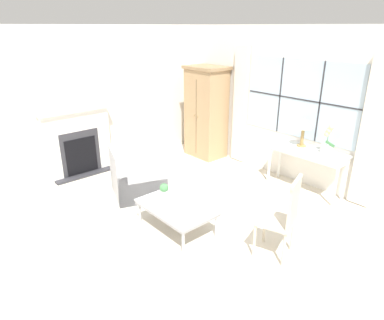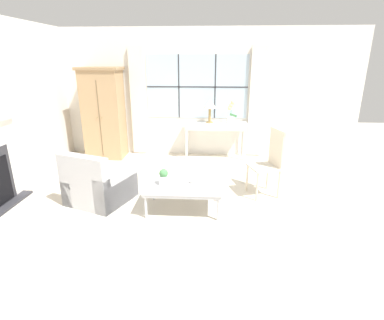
{
  "view_description": "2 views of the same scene",
  "coord_description": "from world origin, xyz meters",
  "px_view_note": "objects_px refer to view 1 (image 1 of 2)",
  "views": [
    {
      "loc": [
        3.3,
        -2.45,
        2.78
      ],
      "look_at": [
        -0.21,
        0.63,
        0.94
      ],
      "focal_mm": 32.0,
      "sensor_mm": 36.0,
      "label": 1
    },
    {
      "loc": [
        0.32,
        -3.81,
        2.15
      ],
      "look_at": [
        0.06,
        0.31,
        0.75
      ],
      "focal_mm": 28.0,
      "sensor_mm": 36.0,
      "label": 2
    }
  ],
  "objects_px": {
    "table_lamp": "(304,124)",
    "armchair_upholstered": "(136,180)",
    "pillar_candle": "(186,205)",
    "potted_plant_small": "(164,191)",
    "console_table": "(307,153)",
    "coffee_table": "(176,208)",
    "side_chair_wooden": "(284,214)",
    "armoire": "(206,112)",
    "fireplace": "(77,138)",
    "potted_orchid": "(327,142)"
  },
  "relations": [
    {
      "from": "armoire",
      "to": "potted_plant_small",
      "type": "distance_m",
      "value": 3.02
    },
    {
      "from": "console_table",
      "to": "potted_plant_small",
      "type": "relative_size",
      "value": 5.85
    },
    {
      "from": "potted_plant_small",
      "to": "armchair_upholstered",
      "type": "bearing_deg",
      "value": 170.51
    },
    {
      "from": "armoire",
      "to": "table_lamp",
      "type": "xyz_separation_m",
      "value": [
        2.34,
        0.09,
        0.2
      ]
    },
    {
      "from": "fireplace",
      "to": "console_table",
      "type": "height_order",
      "value": "fireplace"
    },
    {
      "from": "armoire",
      "to": "pillar_candle",
      "type": "relative_size",
      "value": 16.51
    },
    {
      "from": "fireplace",
      "to": "console_table",
      "type": "distance_m",
      "value": 4.3
    },
    {
      "from": "fireplace",
      "to": "console_table",
      "type": "xyz_separation_m",
      "value": [
        3.35,
        2.69,
        -0.04
      ]
    },
    {
      "from": "table_lamp",
      "to": "side_chair_wooden",
      "type": "relative_size",
      "value": 0.47
    },
    {
      "from": "fireplace",
      "to": "potted_orchid",
      "type": "height_order",
      "value": "fireplace"
    },
    {
      "from": "potted_plant_small",
      "to": "side_chair_wooden",
      "type": "bearing_deg",
      "value": 20.77
    },
    {
      "from": "armoire",
      "to": "table_lamp",
      "type": "height_order",
      "value": "armoire"
    },
    {
      "from": "potted_orchid",
      "to": "coffee_table",
      "type": "distance_m",
      "value": 2.74
    },
    {
      "from": "armoire",
      "to": "console_table",
      "type": "height_order",
      "value": "armoire"
    },
    {
      "from": "table_lamp",
      "to": "pillar_candle",
      "type": "bearing_deg",
      "value": -94.77
    },
    {
      "from": "potted_orchid",
      "to": "pillar_candle",
      "type": "bearing_deg",
      "value": -105.13
    },
    {
      "from": "fireplace",
      "to": "potted_plant_small",
      "type": "relative_size",
      "value": 9.26
    },
    {
      "from": "console_table",
      "to": "fireplace",
      "type": "bearing_deg",
      "value": -141.15
    },
    {
      "from": "table_lamp",
      "to": "potted_plant_small",
      "type": "height_order",
      "value": "table_lamp"
    },
    {
      "from": "table_lamp",
      "to": "armchair_upholstered",
      "type": "height_order",
      "value": "table_lamp"
    },
    {
      "from": "console_table",
      "to": "armchair_upholstered",
      "type": "relative_size",
      "value": 1.29
    },
    {
      "from": "table_lamp",
      "to": "pillar_candle",
      "type": "height_order",
      "value": "table_lamp"
    },
    {
      "from": "console_table",
      "to": "pillar_candle",
      "type": "xyz_separation_m",
      "value": [
        -0.35,
        -2.48,
        -0.26
      ]
    },
    {
      "from": "console_table",
      "to": "coffee_table",
      "type": "height_order",
      "value": "console_table"
    },
    {
      "from": "coffee_table",
      "to": "pillar_candle",
      "type": "bearing_deg",
      "value": 18.08
    },
    {
      "from": "fireplace",
      "to": "pillar_candle",
      "type": "height_order",
      "value": "fireplace"
    },
    {
      "from": "table_lamp",
      "to": "pillar_candle",
      "type": "relative_size",
      "value": 4.29
    },
    {
      "from": "side_chair_wooden",
      "to": "coffee_table",
      "type": "distance_m",
      "value": 1.51
    },
    {
      "from": "potted_orchid",
      "to": "armchair_upholstered",
      "type": "distance_m",
      "value": 3.28
    },
    {
      "from": "side_chair_wooden",
      "to": "potted_plant_small",
      "type": "bearing_deg",
      "value": -159.23
    },
    {
      "from": "potted_plant_small",
      "to": "pillar_candle",
      "type": "bearing_deg",
      "value": 5.73
    },
    {
      "from": "potted_plant_small",
      "to": "pillar_candle",
      "type": "xyz_separation_m",
      "value": [
        0.44,
        0.04,
        -0.07
      ]
    },
    {
      "from": "fireplace",
      "to": "armchair_upholstered",
      "type": "relative_size",
      "value": 2.04
    },
    {
      "from": "armchair_upholstered",
      "to": "potted_plant_small",
      "type": "xyz_separation_m",
      "value": [
        1.05,
        -0.18,
        0.25
      ]
    },
    {
      "from": "table_lamp",
      "to": "potted_plant_small",
      "type": "bearing_deg",
      "value": -104.24
    },
    {
      "from": "fireplace",
      "to": "side_chair_wooden",
      "type": "xyz_separation_m",
      "value": [
        4.2,
        0.79,
        -0.13
      ]
    },
    {
      "from": "fireplace",
      "to": "potted_orchid",
      "type": "bearing_deg",
      "value": 36.38
    },
    {
      "from": "console_table",
      "to": "potted_plant_small",
      "type": "xyz_separation_m",
      "value": [
        -0.79,
        -2.53,
        -0.19
      ]
    },
    {
      "from": "armchair_upholstered",
      "to": "potted_plant_small",
      "type": "relative_size",
      "value": 4.54
    },
    {
      "from": "fireplace",
      "to": "table_lamp",
      "type": "relative_size",
      "value": 4.23
    },
    {
      "from": "armoire",
      "to": "potted_plant_small",
      "type": "height_order",
      "value": "armoire"
    },
    {
      "from": "pillar_candle",
      "to": "potted_plant_small",
      "type": "bearing_deg",
      "value": -174.27
    },
    {
      "from": "coffee_table",
      "to": "armoire",
      "type": "bearing_deg",
      "value": 129.0
    },
    {
      "from": "console_table",
      "to": "coffee_table",
      "type": "relative_size",
      "value": 1.24
    },
    {
      "from": "coffee_table",
      "to": "potted_plant_small",
      "type": "height_order",
      "value": "potted_plant_small"
    },
    {
      "from": "armoire",
      "to": "potted_plant_small",
      "type": "bearing_deg",
      "value": -55.26
    },
    {
      "from": "side_chair_wooden",
      "to": "coffee_table",
      "type": "bearing_deg",
      "value": -155.14
    },
    {
      "from": "coffee_table",
      "to": "pillar_candle",
      "type": "xyz_separation_m",
      "value": [
        0.15,
        0.05,
        0.09
      ]
    },
    {
      "from": "console_table",
      "to": "armchair_upholstered",
      "type": "xyz_separation_m",
      "value": [
        -1.84,
        -2.35,
        -0.43
      ]
    },
    {
      "from": "side_chair_wooden",
      "to": "armchair_upholstered",
      "type": "bearing_deg",
      "value": -170.6
    }
  ]
}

